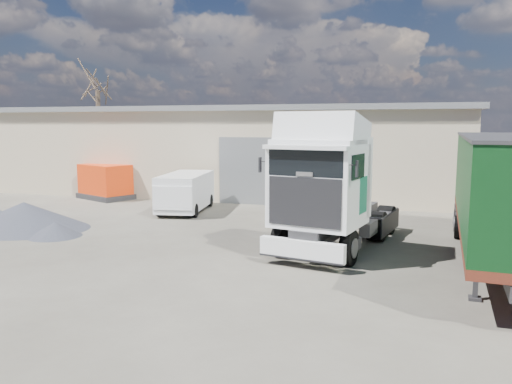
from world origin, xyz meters
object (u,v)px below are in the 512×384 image
(bare_tree, at_px, (97,78))
(tractor_unit, at_px, (329,194))
(panel_van, at_px, (185,192))
(box_trailer, at_px, (504,186))
(orange_skip, at_px, (105,184))

(bare_tree, height_order, tractor_unit, bare_tree)
(panel_van, bearing_deg, bare_tree, 126.98)
(box_trailer, relative_size, orange_skip, 3.24)
(tractor_unit, distance_m, panel_van, 9.85)
(box_trailer, bearing_deg, tractor_unit, -174.42)
(panel_van, bearing_deg, tractor_unit, -45.24)
(tractor_unit, height_order, box_trailer, tractor_unit)
(bare_tree, relative_size, orange_skip, 2.58)
(box_trailer, bearing_deg, panel_van, 160.85)
(tractor_unit, relative_size, panel_van, 1.52)
(panel_van, relative_size, orange_skip, 1.29)
(bare_tree, distance_m, tractor_unit, 29.12)
(orange_skip, bearing_deg, panel_van, 0.25)
(orange_skip, bearing_deg, bare_tree, 148.96)
(bare_tree, xyz_separation_m, tractor_unit, (21.18, -19.07, -5.96))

